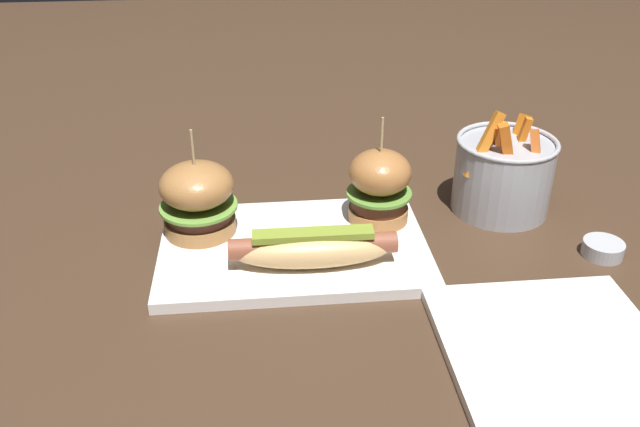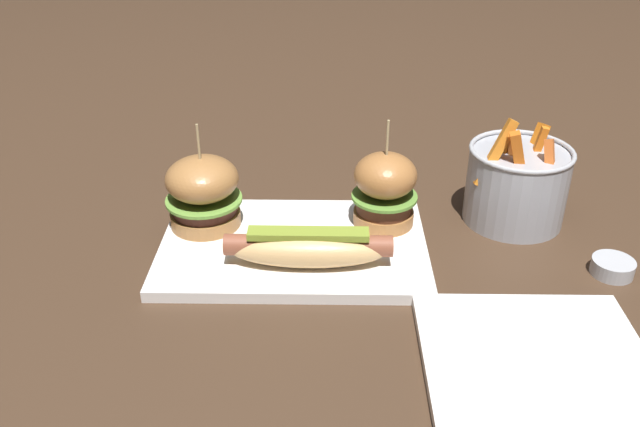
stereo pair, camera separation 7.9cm
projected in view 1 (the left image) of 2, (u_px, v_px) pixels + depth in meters
ground_plane at (294, 253)px, 0.82m from camera, size 3.00×3.00×0.00m
platter_main at (294, 248)px, 0.82m from camera, size 0.32×0.21×0.01m
hot_dog at (313, 248)px, 0.76m from camera, size 0.19×0.05×0.04m
slider_left at (198, 198)px, 0.82m from camera, size 0.10×0.10×0.14m
slider_right at (379, 186)px, 0.84m from camera, size 0.08×0.08×0.14m
fries_bucket at (503, 174)px, 0.89m from camera, size 0.13×0.13×0.15m
sauce_ramekin at (603, 248)px, 0.81m from camera, size 0.05×0.05×0.02m
side_plate at (555, 350)px, 0.66m from camera, size 0.22×0.22×0.01m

